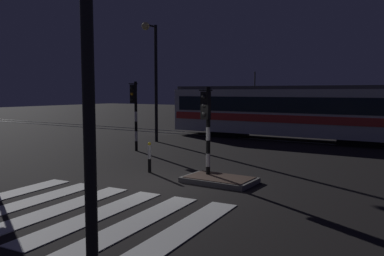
# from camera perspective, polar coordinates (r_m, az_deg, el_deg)

# --- Properties ---
(ground_plane) EXTENTS (120.00, 120.00, 0.00)m
(ground_plane) POSITION_cam_1_polar(r_m,az_deg,el_deg) (12.70, -4.60, -8.13)
(ground_plane) COLOR black
(rail_near) EXTENTS (80.00, 0.12, 0.03)m
(rail_near) POSITION_cam_1_polar(r_m,az_deg,el_deg) (23.96, 14.08, -1.88)
(rail_near) COLOR #59595E
(rail_near) RESTS_ON ground
(rail_far) EXTENTS (80.00, 0.12, 0.03)m
(rail_far) POSITION_cam_1_polar(r_m,az_deg,el_deg) (25.31, 15.11, -1.53)
(rail_far) COLOR #59595E
(rail_far) RESTS_ON ground
(crosswalk_zebra) EXTENTS (6.87, 5.16, 0.02)m
(crosswalk_zebra) POSITION_cam_1_polar(r_m,az_deg,el_deg) (10.33, -16.02, -11.43)
(crosswalk_zebra) COLOR silver
(crosswalk_zebra) RESTS_ON ground
(traffic_island) EXTENTS (2.28, 1.39, 0.18)m
(traffic_island) POSITION_cam_1_polar(r_m,az_deg,el_deg) (13.04, 3.93, -7.38)
(traffic_island) COLOR slate
(traffic_island) RESTS_ON ground
(traffic_light_median_centre) EXTENTS (0.36, 0.42, 3.08)m
(traffic_light_median_centre) POSITION_cam_1_polar(r_m,az_deg,el_deg) (13.09, 2.13, 1.28)
(traffic_light_median_centre) COLOR black
(traffic_light_median_centre) RESTS_ON ground
(traffic_light_corner_far_left) EXTENTS (0.36, 0.42, 3.41)m
(traffic_light_corner_far_left) POSITION_cam_1_polar(r_m,az_deg,el_deg) (19.65, -8.19, 3.21)
(traffic_light_corner_far_left) COLOR black
(traffic_light_corner_far_left) RESTS_ON ground
(street_lamp_trackside_left) EXTENTS (0.44, 1.21, 6.72)m
(street_lamp_trackside_left) POSITION_cam_1_polar(r_m,az_deg,el_deg) (23.05, -5.57, 8.65)
(street_lamp_trackside_left) COLOR black
(street_lamp_trackside_left) RESTS_ON ground
(tram) EXTENTS (15.12, 2.58, 4.15)m
(tram) POSITION_cam_1_polar(r_m,az_deg,el_deg) (24.63, 13.68, 2.36)
(tram) COLOR silver
(tram) RESTS_ON ground
(bollard_island_edge) EXTENTS (0.12, 0.12, 1.11)m
(bollard_island_edge) POSITION_cam_1_polar(r_m,az_deg,el_deg) (14.57, -6.09, -4.16)
(bollard_island_edge) COLOR black
(bollard_island_edge) RESTS_ON ground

